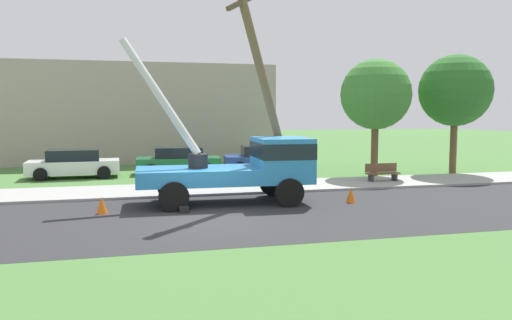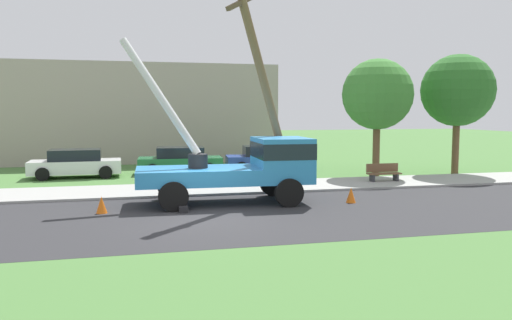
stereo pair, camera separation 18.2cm
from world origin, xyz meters
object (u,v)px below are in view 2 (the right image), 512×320
object	(u,v)px
parked_sedan_white	(76,163)
utility_truck	(247,164)
traffic_cone_behind	(102,205)
leaning_utility_pole	(265,87)
park_bench	(383,173)
roadside_tree_near	(458,91)
traffic_cone_curbside	(284,188)
parked_sedan_green	(180,160)
roadside_tree_far	(377,95)
traffic_cone_ahead	(351,195)
parked_sedan_blue	(266,158)

from	to	relation	value
parked_sedan_white	utility_truck	bearing A→B (deg)	-52.23
traffic_cone_behind	parked_sedan_white	bearing A→B (deg)	100.47
traffic_cone_behind	utility_truck	bearing A→B (deg)	9.90
leaning_utility_pole	parked_sedan_white	world-z (taller)	leaning_utility_pole
park_bench	roadside_tree_near	xyz separation A→B (m)	(5.36, 2.28, 3.94)
traffic_cone_curbside	parked_sedan_green	distance (m)	8.74
utility_truck	roadside_tree_far	size ratio (longest dim) A/B	1.13
leaning_utility_pole	parked_sedan_green	distance (m)	9.38
utility_truck	leaning_utility_pole	bearing A→B (deg)	45.12
traffic_cone_curbside	roadside_tree_near	world-z (taller)	roadside_tree_near
utility_truck	park_bench	size ratio (longest dim) A/B	4.22
traffic_cone_curbside	traffic_cone_ahead	bearing A→B (deg)	-49.66
roadside_tree_far	parked_sedan_green	bearing A→B (deg)	159.50
traffic_cone_ahead	traffic_cone_curbside	world-z (taller)	same
traffic_cone_curbside	roadside_tree_near	bearing A→B (deg)	22.33
parked_sedan_green	roadside_tree_near	xyz separation A→B (m)	(14.19, -3.60, 3.69)
leaning_utility_pole	roadside_tree_far	xyz separation A→B (m)	(7.09, 4.74, -0.07)
roadside_tree_near	traffic_cone_behind	bearing A→B (deg)	-159.69
utility_truck	traffic_cone_curbside	world-z (taller)	utility_truck
park_bench	roadside_tree_far	world-z (taller)	roadside_tree_far
traffic_cone_behind	traffic_cone_curbside	bearing A→B (deg)	16.97
utility_truck	traffic_cone_curbside	xyz separation A→B (m)	(1.76, 1.20, -1.13)
leaning_utility_pole	park_bench	distance (m)	7.75
utility_truck	traffic_cone_behind	distance (m)	5.25
traffic_cone_ahead	parked_sedan_blue	xyz separation A→B (m)	(-0.49, 10.24, 0.43)
parked_sedan_green	utility_truck	bearing A→B (deg)	-80.26
traffic_cone_curbside	roadside_tree_far	world-z (taller)	roadside_tree_far
leaning_utility_pole	traffic_cone_ahead	size ratio (longest dim) A/B	14.80
traffic_cone_behind	roadside_tree_near	bearing A→B (deg)	20.31
traffic_cone_curbside	parked_sedan_green	world-z (taller)	parked_sedan_green
parked_sedan_green	roadside_tree_far	distance (m)	10.81
park_bench	parked_sedan_white	bearing A→B (deg)	158.79
traffic_cone_curbside	leaning_utility_pole	bearing A→B (deg)	-162.20
parked_sedan_white	park_bench	distance (m)	15.12
traffic_cone_curbside	parked_sedan_white	bearing A→B (deg)	138.41
roadside_tree_near	park_bench	bearing A→B (deg)	-157.00
traffic_cone_ahead	utility_truck	bearing A→B (deg)	164.46
parked_sedan_blue	traffic_cone_ahead	bearing A→B (deg)	-87.24
parked_sedan_white	parked_sedan_green	bearing A→B (deg)	4.46
leaning_utility_pole	parked_sedan_green	bearing A→B (deg)	106.80
roadside_tree_near	traffic_cone_ahead	bearing A→B (deg)	-143.36
parked_sedan_white	parked_sedan_blue	world-z (taller)	same
traffic_cone_behind	parked_sedan_white	size ratio (longest dim) A/B	0.13
leaning_utility_pole	roadside_tree_near	bearing A→B (deg)	22.02
traffic_cone_behind	parked_sedan_green	xyz separation A→B (m)	(3.47, 10.14, 0.43)
utility_truck	parked_sedan_white	world-z (taller)	utility_truck
parked_sedan_blue	traffic_cone_curbside	bearing A→B (deg)	-99.78
parked_sedan_white	parked_sedan_green	size ratio (longest dim) A/B	0.99
utility_truck	traffic_cone_ahead	world-z (taller)	utility_truck
parked_sedan_green	traffic_cone_curbside	bearing A→B (deg)	-67.41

